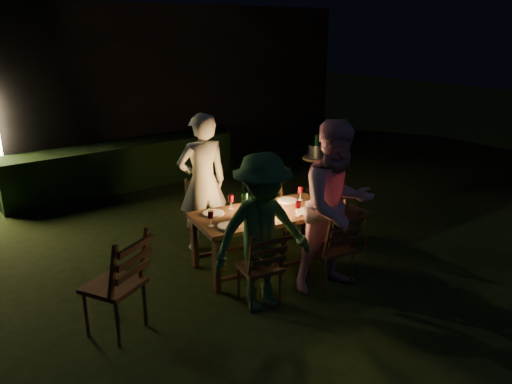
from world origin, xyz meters
TOP-DOWN VIEW (x-y plane):
  - garden_envelope at (-0.01, 6.15)m, footprint 40.00×40.00m
  - dining_table at (-0.42, -0.27)m, footprint 1.78×1.11m
  - chair_near_left at (-1.00, -0.95)m, footprint 0.47×0.50m
  - chair_near_right at (-0.12, -1.11)m, footprint 0.48×0.51m
  - chair_far_left at (-0.73, 0.56)m, footprint 0.54×0.56m
  - chair_far_right at (0.25, 0.38)m, footprint 0.50×0.52m
  - chair_end at (0.79, -0.49)m, footprint 0.59×0.56m
  - chair_spare at (-2.39, -0.55)m, footprint 0.66×0.68m
  - person_house_side at (-0.72, 0.61)m, footprint 0.72×0.54m
  - person_opp_right at (-0.13, -1.16)m, footprint 1.03×0.87m
  - person_opp_left at (-1.01, -1.00)m, footprint 1.15×0.79m
  - lantern at (-0.37, -0.23)m, footprint 0.16×0.16m
  - plate_far_left at (-0.93, 0.04)m, footprint 0.25×0.25m
  - plate_near_left at (-1.00, -0.39)m, footprint 0.25×0.25m
  - plate_far_right at (0.06, -0.14)m, footprint 0.25×0.25m
  - plate_near_right at (-0.02, -0.57)m, footprint 0.25×0.25m
  - wineglass_a at (-0.67, 0.05)m, footprint 0.06×0.06m
  - wineglass_b at (-1.15, -0.27)m, footprint 0.06×0.06m
  - wineglass_c at (-0.18, -0.60)m, footprint 0.06×0.06m
  - wineglass_d at (0.22, -0.21)m, footprint 0.06×0.06m
  - wineglass_e at (-0.58, -0.55)m, footprint 0.06×0.06m
  - bottle_table at (-0.67, -0.23)m, footprint 0.07×0.07m
  - napkin_left at (-0.63, -0.56)m, footprint 0.18×0.14m
  - napkin_right at (0.06, -0.67)m, footprint 0.18×0.14m
  - phone at (-1.09, -0.46)m, footprint 0.14×0.07m
  - side_table at (2.04, 1.40)m, footprint 0.48×0.48m
  - ice_bucket at (2.04, 1.40)m, footprint 0.30×0.30m
  - bottle_bucket_a at (1.99, 1.36)m, footprint 0.07×0.07m
  - bottle_bucket_b at (2.09, 1.44)m, footprint 0.07×0.07m

SIDE VIEW (x-z plane):
  - chair_far_right at x=0.25m, z-range -0.18..0.72m
  - chair_near_left at x=-1.00m, z-range -0.18..0.73m
  - chair_far_left at x=-0.73m, z-range -0.19..0.76m
  - chair_near_right at x=-0.12m, z-range -0.19..0.77m
  - chair_end at x=0.79m, z-range -0.21..0.84m
  - chair_spare at x=-2.39m, z-range -0.21..0.86m
  - side_table at x=2.04m, z-range 0.25..0.90m
  - dining_table at x=-0.42m, z-range 0.28..0.97m
  - phone at x=-1.09m, z-range 0.69..0.70m
  - napkin_left at x=-0.63m, z-range 0.69..0.70m
  - napkin_right at x=0.06m, z-range 0.69..0.70m
  - plate_far_left at x=-0.93m, z-range 0.69..0.71m
  - plate_near_left at x=-1.00m, z-range 0.69..0.71m
  - plate_far_right at x=0.06m, z-range 0.69..0.71m
  - plate_near_right at x=-0.02m, z-range 0.69..0.71m
  - ice_bucket at x=2.04m, z-range 0.65..0.87m
  - wineglass_a at x=-0.67m, z-range 0.69..0.87m
  - wineglass_b at x=-1.15m, z-range 0.69..0.87m
  - wineglass_c at x=-0.18m, z-range 0.69..0.87m
  - wineglass_d at x=0.22m, z-range 0.69..0.87m
  - wineglass_e at x=-0.58m, z-range 0.69..0.87m
  - bottle_bucket_a at x=1.99m, z-range 0.65..0.97m
  - bottle_bucket_b at x=2.09m, z-range 0.65..0.97m
  - person_opp_left at x=-1.01m, z-range 0.00..1.64m
  - bottle_table at x=-0.67m, z-range 0.69..0.97m
  - lantern at x=-0.37m, z-range 0.67..1.02m
  - person_house_side at x=-0.72m, z-range 0.00..1.79m
  - person_opp_right at x=-0.13m, z-range 0.00..1.89m
  - garden_envelope at x=-0.01m, z-range -0.02..3.18m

